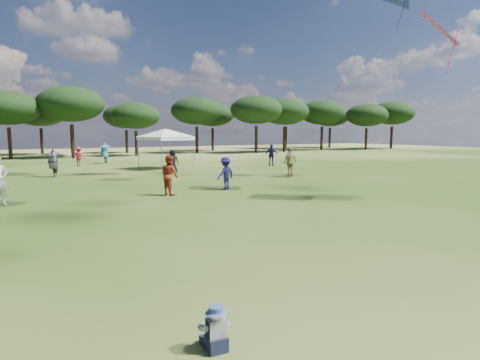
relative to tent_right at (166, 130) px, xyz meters
name	(u,v)px	position (x,y,z in m)	size (l,w,h in m)	color
tree_line	(59,108)	(-5.14, 20.62, 2.55)	(108.78, 17.63, 7.77)	black
tent_right	(166,130)	(0.00, 0.00, 0.00)	(6.02, 6.02, 3.30)	gray
toddler	(215,330)	(-8.06, -24.52, -2.61)	(0.40, 0.44, 0.59)	black
festival_crowd	(65,163)	(-7.29, -2.55, -1.99)	(31.11, 21.49, 1.90)	#255F71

